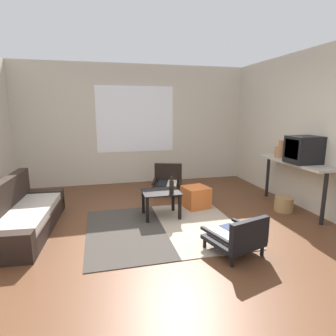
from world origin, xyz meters
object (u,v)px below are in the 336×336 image
object	(u,v)px
armchair_striped_foreground	(237,237)
ottoman_orange	(196,197)
crt_television	(304,150)
clay_vase	(281,151)
coffee_table	(161,197)
wicker_basket	(284,204)
console_shelf	(294,167)
couch	(21,217)
glass_bottle	(172,186)
armchair_by_window	(168,181)

from	to	relation	value
armchair_striped_foreground	ottoman_orange	xyz separation A→B (m)	(0.07, 1.69, -0.04)
crt_television	clay_vase	xyz separation A→B (m)	(0.00, 0.59, -0.11)
crt_television	coffee_table	bearing A→B (deg)	170.57
clay_vase	ottoman_orange	bearing A→B (deg)	177.28
coffee_table	wicker_basket	distance (m)	2.12
coffee_table	console_shelf	world-z (taller)	console_shelf
couch	clay_vase	bearing A→B (deg)	4.01
armchair_striped_foreground	console_shelf	xyz separation A→B (m)	(1.67, 1.24, 0.53)
clay_vase	glass_bottle	distance (m)	2.21
couch	glass_bottle	distance (m)	2.21
armchair_by_window	clay_vase	distance (m)	2.27
armchair_striped_foreground	clay_vase	size ratio (longest dim) A/B	2.30
couch	glass_bottle	size ratio (longest dim) A/B	7.62
coffee_table	console_shelf	xyz separation A→B (m)	(2.29, -0.17, 0.41)
console_shelf	armchair_striped_foreground	bearing A→B (deg)	-143.44
armchair_by_window	armchair_striped_foreground	world-z (taller)	armchair_by_window
glass_bottle	armchair_striped_foreground	bearing A→B (deg)	-69.93
wicker_basket	ottoman_orange	bearing A→B (deg)	158.99
coffee_table	armchair_by_window	world-z (taller)	armchair_by_window
couch	console_shelf	bearing A→B (deg)	-0.95
armchair_striped_foreground	console_shelf	bearing A→B (deg)	36.56
coffee_table	ottoman_orange	world-z (taller)	coffee_table
armchair_by_window	console_shelf	bearing A→B (deg)	-37.88
coffee_table	crt_television	size ratio (longest dim) A/B	1.22
couch	ottoman_orange	distance (m)	2.76
armchair_striped_foreground	coffee_table	bearing A→B (deg)	113.80
ottoman_orange	crt_television	size ratio (longest dim) A/B	0.85
couch	armchair_striped_foreground	xyz separation A→B (m)	(2.66, -1.31, -0.00)
couch	crt_television	distance (m)	4.42
coffee_table	clay_vase	distance (m)	2.38
coffee_table	glass_bottle	xyz separation A→B (m)	(0.15, -0.11, 0.19)
armchair_striped_foreground	clay_vase	bearing A→B (deg)	44.02
console_shelf	ottoman_orange	bearing A→B (deg)	164.23
armchair_by_window	ottoman_orange	bearing A→B (deg)	-74.99
crt_television	ottoman_orange	bearing A→B (deg)	157.39
ottoman_orange	wicker_basket	distance (m)	1.50
armchair_striped_foreground	console_shelf	size ratio (longest dim) A/B	0.45
armchair_by_window	crt_television	bearing A→B (deg)	-41.77
coffee_table	armchair_by_window	bearing A→B (deg)	71.68
crt_television	wicker_basket	size ratio (longest dim) A/B	1.57
couch	armchair_by_window	distance (m)	2.82
console_shelf	wicker_basket	bearing A→B (deg)	-156.01
coffee_table	crt_television	bearing A→B (deg)	-9.43
couch	armchair_striped_foreground	distance (m)	2.96
armchair_by_window	glass_bottle	size ratio (longest dim) A/B	2.86
crt_television	glass_bottle	world-z (taller)	crt_television
coffee_table	clay_vase	xyz separation A→B (m)	(2.29, 0.21, 0.63)
console_shelf	crt_television	size ratio (longest dim) A/B	3.25
glass_bottle	wicker_basket	distance (m)	2.00
ottoman_orange	wicker_basket	bearing A→B (deg)	-21.01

